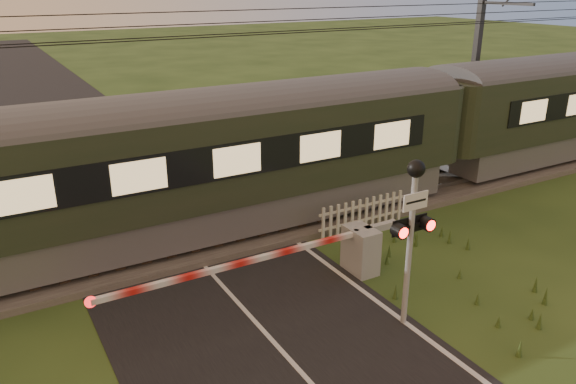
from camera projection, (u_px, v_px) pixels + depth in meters
ground at (304, 376)px, 10.32m from camera, size 160.00×160.00×0.00m
road at (311, 383)px, 10.13m from camera, size 6.00×140.00×0.03m
track_bed at (182, 240)px, 15.57m from camera, size 140.00×3.40×0.39m
overhead_wires at (166, 28)px, 13.56m from camera, size 120.00×0.62×0.62m
train at (436, 125)px, 19.08m from camera, size 41.21×2.84×3.84m
boom_gate at (348, 251)px, 13.64m from camera, size 7.58×0.90×1.20m
crossing_signal at (412, 215)px, 11.04m from camera, size 0.92×0.37×3.63m
picket_fence at (363, 215)px, 16.09m from camera, size 2.96×0.08×1.01m
catenary_mast at (477, 59)px, 22.20m from camera, size 0.24×2.47×7.52m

